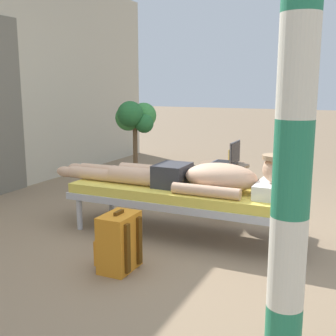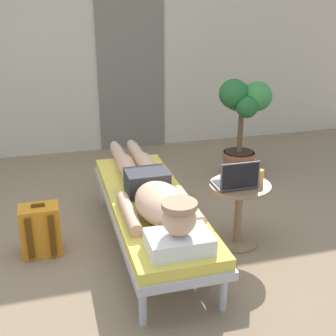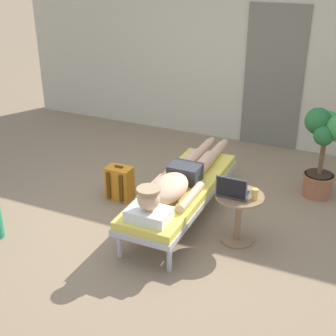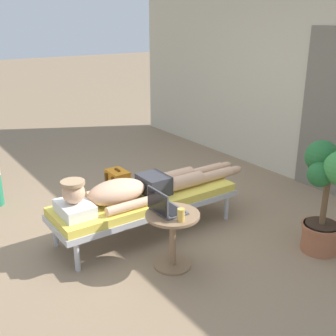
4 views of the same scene
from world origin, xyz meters
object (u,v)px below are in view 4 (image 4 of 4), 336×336
backpack (118,186)px  potted_plant (328,185)px  person_reclining (137,188)px  lounge_chair (146,201)px  laptop (164,207)px  drink_glass (181,215)px  side_table (173,231)px

backpack → potted_plant: size_ratio=0.39×
person_reclining → backpack: bearing=164.8°
lounge_chair → person_reclining: person_reclining is taller
potted_plant → laptop: bearing=-115.8°
laptop → backpack: (-1.47, 0.33, -0.39)m
laptop → backpack: size_ratio=0.73×
drink_glass → lounge_chair: bearing=168.4°
drink_glass → laptop: bearing=-171.9°
side_table → potted_plant: bearing=65.5°
lounge_chair → laptop: 0.70m
lounge_chair → drink_glass: bearing=-11.6°
potted_plant → drink_glass: bearing=-108.6°
side_table → drink_glass: (0.15, -0.02, 0.22)m
side_table → potted_plant: (0.60, 1.32, 0.33)m
person_reclining → side_table: size_ratio=4.15×
person_reclining → backpack: (-0.84, 0.23, -0.32)m
lounge_chair → person_reclining: (-0.00, -0.10, 0.17)m
lounge_chair → person_reclining: size_ratio=0.91×
side_table → laptop: laptop is taller
drink_glass → person_reclining: bearing=175.2°
drink_glass → backpack: (-1.68, 0.30, -0.38)m
potted_plant → lounge_chair: bearing=-137.7°
side_table → laptop: (-0.06, -0.05, 0.23)m
side_table → drink_glass: bearing=-8.2°
person_reclining → drink_glass: person_reclining is taller
laptop → person_reclining: bearing=170.9°
lounge_chair → backpack: (-0.84, 0.13, -0.15)m
lounge_chair → drink_glass: drink_glass is taller
person_reclining → potted_plant: (1.29, 1.27, 0.17)m
laptop → lounge_chair: bearing=162.2°
potted_plant → backpack: bearing=-153.9°
side_table → backpack: (-1.53, 0.28, -0.16)m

